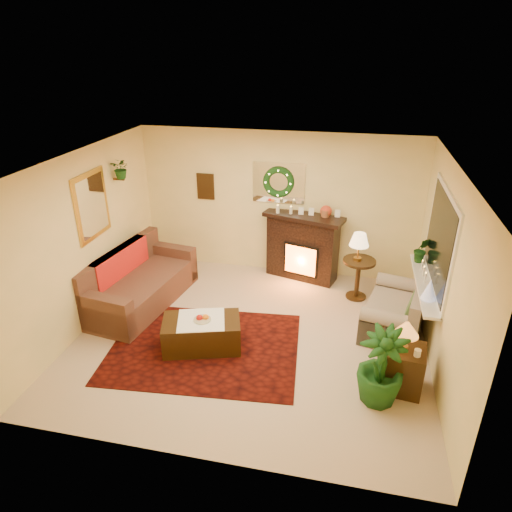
% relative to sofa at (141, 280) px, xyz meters
% --- Properties ---
extents(floor, '(5.00, 5.00, 0.00)m').
position_rel_sofa_xyz_m(floor, '(1.96, -0.54, -0.43)').
color(floor, beige).
rests_on(floor, ground).
extents(ceiling, '(5.00, 5.00, 0.00)m').
position_rel_sofa_xyz_m(ceiling, '(1.96, -0.54, 2.17)').
color(ceiling, white).
rests_on(ceiling, ground).
extents(wall_back, '(5.00, 5.00, 0.00)m').
position_rel_sofa_xyz_m(wall_back, '(1.96, 1.71, 0.87)').
color(wall_back, '#EFD88C').
rests_on(wall_back, ground).
extents(wall_front, '(5.00, 5.00, 0.00)m').
position_rel_sofa_xyz_m(wall_front, '(1.96, -2.79, 0.87)').
color(wall_front, '#EFD88C').
rests_on(wall_front, ground).
extents(wall_left, '(4.50, 4.50, 0.00)m').
position_rel_sofa_xyz_m(wall_left, '(-0.54, -0.54, 0.87)').
color(wall_left, '#EFD88C').
rests_on(wall_left, ground).
extents(wall_right, '(4.50, 4.50, 0.00)m').
position_rel_sofa_xyz_m(wall_right, '(4.46, -0.54, 0.87)').
color(wall_right, '#EFD88C').
rests_on(wall_right, ground).
extents(area_rug, '(2.80, 2.20, 0.01)m').
position_rel_sofa_xyz_m(area_rug, '(1.38, -0.96, -0.42)').
color(area_rug, maroon).
rests_on(area_rug, floor).
extents(sofa, '(1.24, 2.24, 0.91)m').
position_rel_sofa_xyz_m(sofa, '(0.00, 0.00, 0.00)').
color(sofa, '#3B2516').
rests_on(sofa, floor).
extents(red_throw, '(0.82, 1.33, 0.02)m').
position_rel_sofa_xyz_m(red_throw, '(-0.07, 0.16, 0.03)').
color(red_throw, '#B61F01').
rests_on(red_throw, sofa).
extents(fireplace, '(1.31, 0.72, 1.15)m').
position_rel_sofa_xyz_m(fireplace, '(2.45, 1.50, 0.12)').
color(fireplace, '#372418').
rests_on(fireplace, floor).
extents(poinsettia, '(0.20, 0.20, 0.20)m').
position_rel_sofa_xyz_m(poinsettia, '(2.83, 1.52, 0.87)').
color(poinsettia, red).
rests_on(poinsettia, fireplace).
extents(mantel_candle_a, '(0.06, 0.06, 0.19)m').
position_rel_sofa_xyz_m(mantel_candle_a, '(1.99, 1.48, 0.83)').
color(mantel_candle_a, beige).
rests_on(mantel_candle_a, fireplace).
extents(mantel_candle_b, '(0.06, 0.06, 0.17)m').
position_rel_sofa_xyz_m(mantel_candle_b, '(2.22, 1.49, 0.83)').
color(mantel_candle_b, silver).
rests_on(mantel_candle_b, fireplace).
extents(mantel_mirror, '(0.92, 0.02, 0.72)m').
position_rel_sofa_xyz_m(mantel_mirror, '(1.96, 1.69, 1.27)').
color(mantel_mirror, white).
rests_on(mantel_mirror, wall_back).
extents(wreath, '(0.55, 0.11, 0.55)m').
position_rel_sofa_xyz_m(wreath, '(1.96, 1.65, 1.29)').
color(wreath, '#194719').
rests_on(wreath, wall_back).
extents(wall_art, '(0.32, 0.03, 0.48)m').
position_rel_sofa_xyz_m(wall_art, '(0.61, 1.69, 1.12)').
color(wall_art, '#381E11').
rests_on(wall_art, wall_back).
extents(gold_mirror, '(0.03, 0.84, 1.00)m').
position_rel_sofa_xyz_m(gold_mirror, '(-0.52, -0.24, 1.32)').
color(gold_mirror, gold).
rests_on(gold_mirror, wall_left).
extents(hanging_plant, '(0.33, 0.28, 0.36)m').
position_rel_sofa_xyz_m(hanging_plant, '(-0.38, 0.51, 1.54)').
color(hanging_plant, '#194719').
rests_on(hanging_plant, wall_left).
extents(loveseat, '(1.07, 1.51, 0.79)m').
position_rel_sofa_xyz_m(loveseat, '(4.02, 0.14, -0.01)').
color(loveseat, tan).
rests_on(loveseat, floor).
extents(window_frame, '(0.03, 1.86, 1.36)m').
position_rel_sofa_xyz_m(window_frame, '(4.45, 0.01, 1.12)').
color(window_frame, white).
rests_on(window_frame, wall_right).
extents(window_glass, '(0.02, 1.70, 1.22)m').
position_rel_sofa_xyz_m(window_glass, '(4.43, 0.01, 1.12)').
color(window_glass, black).
rests_on(window_glass, wall_right).
extents(window_sill, '(0.22, 1.86, 0.04)m').
position_rel_sofa_xyz_m(window_sill, '(4.34, 0.01, 0.44)').
color(window_sill, white).
rests_on(window_sill, wall_right).
extents(mini_tree, '(0.19, 0.19, 0.28)m').
position_rel_sofa_xyz_m(mini_tree, '(4.33, -0.47, 0.61)').
color(mini_tree, silver).
rests_on(mini_tree, window_sill).
extents(sill_plant, '(0.29, 0.23, 0.53)m').
position_rel_sofa_xyz_m(sill_plant, '(4.35, 0.67, 0.66)').
color(sill_plant, '#173515').
rests_on(sill_plant, window_sill).
extents(side_table_round, '(0.61, 0.61, 0.70)m').
position_rel_sofa_xyz_m(side_table_round, '(3.46, 0.94, -0.10)').
color(side_table_round, black).
rests_on(side_table_round, floor).
extents(lamp_cream, '(0.32, 0.32, 0.49)m').
position_rel_sofa_xyz_m(lamp_cream, '(3.42, 0.93, 0.45)').
color(lamp_cream, '#FFD792').
rests_on(lamp_cream, side_table_round).
extents(end_table_square, '(0.53, 0.53, 0.59)m').
position_rel_sofa_xyz_m(end_table_square, '(4.04, -1.21, -0.16)').
color(end_table_square, black).
rests_on(end_table_square, floor).
extents(lamp_tiffany, '(0.30, 0.30, 0.44)m').
position_rel_sofa_xyz_m(lamp_tiffany, '(4.01, -1.23, 0.32)').
color(lamp_tiffany, gold).
rests_on(lamp_tiffany, end_table_square).
extents(coffee_table, '(1.19, 0.87, 0.45)m').
position_rel_sofa_xyz_m(coffee_table, '(1.35, -0.95, -0.22)').
color(coffee_table, '#391A0B').
rests_on(coffee_table, floor).
extents(fruit_bowl, '(0.24, 0.24, 0.06)m').
position_rel_sofa_xyz_m(fruit_bowl, '(1.37, -0.95, 0.02)').
color(fruit_bowl, '#BCBA9A').
rests_on(fruit_bowl, coffee_table).
extents(floor_palm, '(2.23, 2.23, 3.00)m').
position_rel_sofa_xyz_m(floor_palm, '(3.75, -1.50, 0.02)').
color(floor_palm, '#1D4719').
rests_on(floor_palm, floor).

